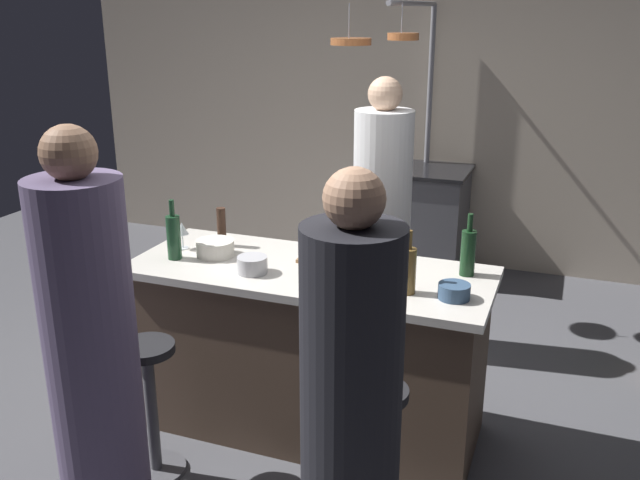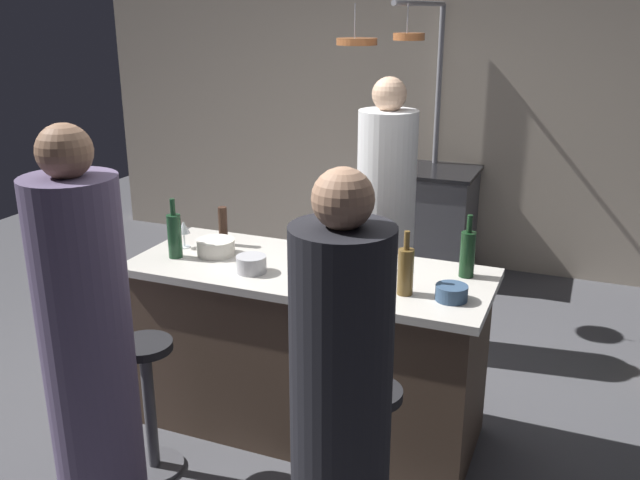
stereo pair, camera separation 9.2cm
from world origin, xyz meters
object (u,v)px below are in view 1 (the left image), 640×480
mixing_bowl_blue (454,291)px  bar_stool_left (151,403)px  bar_stool_right (375,453)px  guest_left (92,356)px  mixing_bowl_steel (252,265)px  chef (381,226)px  guest_right (351,419)px  wine_bottle_green (174,236)px  wine_glass_by_chef (182,230)px  wine_bottle_red (468,252)px  wine_bottle_amber (408,270)px  stove_range (417,220)px  wine_glass_near_right_guest (390,249)px  mixing_bowl_ceramic (215,248)px  pepper_mill (222,227)px  cutting_board (333,258)px

mixing_bowl_blue → bar_stool_left: bearing=-158.9°
bar_stool_right → guest_left: (-1.08, -0.36, 0.43)m
bar_stool_right → bar_stool_left: 1.08m
mixing_bowl_steel → chef: bearing=76.4°
guest_left → guest_right: bearing=-0.6°
wine_bottle_green → wine_glass_by_chef: (-0.04, 0.15, -0.02)m
wine_glass_by_chef → mixing_bowl_steel: 0.54m
wine_bottle_red → mixing_bowl_blue: 0.32m
bar_stool_left → mixing_bowl_blue: mixing_bowl_blue is taller
wine_bottle_amber → wine_glass_by_chef: wine_bottle_amber is taller
wine_bottle_amber → mixing_bowl_blue: 0.22m
stove_range → chef: chef is taller
wine_glass_near_right_guest → wine_glass_by_chef: bearing=-175.6°
guest_right → mixing_bowl_ceramic: bearing=137.1°
wine_glass_near_right_guest → wine_bottle_amber: bearing=-59.0°
stove_range → mixing_bowl_blue: mixing_bowl_blue is taller
bar_stool_left → pepper_mill: size_ratio=3.24×
pepper_mill → mixing_bowl_blue: bearing=-12.2°
guest_left → wine_glass_by_chef: guest_left is taller
wine_bottle_red → mixing_bowl_steel: (-0.98, -0.34, -0.08)m
wine_bottle_green → mixing_bowl_ceramic: size_ratio=1.58×
wine_bottle_amber → mixing_bowl_ceramic: 1.06m
guest_left → wine_glass_near_right_guest: 1.45m
chef → bar_stool_left: chef is taller
wine_bottle_red → wine_glass_near_right_guest: wine_bottle_red is taller
chef → mixing_bowl_steel: bearing=-103.6°
pepper_mill → wine_glass_near_right_guest: pepper_mill is taller
bar_stool_right → pepper_mill: 1.49m
bar_stool_right → wine_bottle_green: wine_bottle_green is taller
wine_bottle_red → mixing_bowl_ceramic: 1.28m
cutting_board → mixing_bowl_steel: (-0.31, -0.31, 0.03)m
chef → mixing_bowl_blue: (0.67, -1.21, 0.13)m
wine_glass_by_chef → bar_stool_right: bearing=-27.3°
mixing_bowl_steel → mixing_bowl_ceramic: 0.32m
wine_glass_near_right_guest → mixing_bowl_blue: bearing=-34.1°
bar_stool_left → mixing_bowl_blue: bearing=21.1°
pepper_mill → mixing_bowl_ceramic: size_ratio=1.07×
chef → wine_bottle_amber: chef is taller
wine_bottle_amber → stove_range: bearing=101.5°
stove_range → guest_right: size_ratio=0.54×
guest_right → pepper_mill: 1.62m
guest_right → wine_glass_near_right_guest: bearing=98.7°
cutting_board → mixing_bowl_ceramic: (-0.59, -0.16, 0.03)m
cutting_board → wine_bottle_green: bearing=-160.8°
wine_bottle_red → wine_glass_by_chef: size_ratio=2.09×
stove_range → pepper_mill: bearing=-104.0°
guest_left → pepper_mill: guest_left is taller
mixing_bowl_steel → guest_left: bearing=-110.4°
wine_bottle_green → mixing_bowl_ceramic: wine_bottle_green is taller
guest_left → wine_bottle_amber: guest_left is taller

